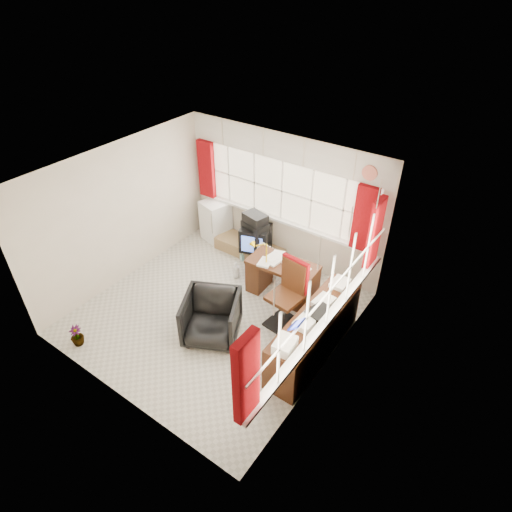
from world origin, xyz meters
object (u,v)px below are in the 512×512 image
Objects in this scene: radiator at (270,266)px; crt_tv at (256,238)px; office_chair at (211,318)px; task_chair at (290,291)px; mini_fridge at (216,221)px; desk at (282,277)px; credenza at (314,333)px; desk_lamp at (267,249)px; tv_bench at (249,249)px.

radiator is 0.95× the size of crt_tv.
task_chair is at bearing 24.16° from office_chair.
mini_fridge reaches higher than radiator.
mini_fridge is at bearing 153.78° from task_chair.
desk is 0.55m from radiator.
credenza is at bearing -26.69° from mini_fridge.
desk_lamp is at bearing -45.47° from crt_tv.
credenza is at bearing -3.43° from office_chair.
desk_lamp is 0.50× the size of office_chair.
office_chair is at bearing -68.66° from tv_bench.
crt_tv reaches higher than tv_bench.
radiator is at bearing -15.54° from mini_fridge.
radiator is at bearing 115.21° from desk_lamp.
tv_bench is at bearing 153.10° from radiator.
task_chair is (0.66, -0.32, -0.35)m from desk_lamp.
crt_tv is (-0.55, 0.31, 0.24)m from radiator.
office_chair is at bearing -156.77° from credenza.
desk is 1.50m from office_chair.
crt_tv is at bearing 142.40° from task_chair.
tv_bench is (-2.28, 1.52, -0.27)m from credenza.
office_chair is 2.82m from mini_fridge.
tv_bench is at bearing 161.10° from crt_tv.
desk reaches higher than tv_bench.
office_chair reaches higher than crt_tv.
office_chair is (-0.13, -1.29, -0.59)m from desk_lamp.
mini_fridge is at bearing 164.46° from radiator.
task_chair reaches higher than crt_tv.
desk_lamp is 0.35× the size of task_chair.
office_chair is 1.77m from radiator.
task_chair is at bearing -35.63° from tv_bench.
mini_fridge is at bearing 101.44° from office_chair.
tv_bench is at bearing 144.37° from task_chair.
task_chair reaches higher than office_chair.
office_chair is 2.17m from crt_tv.
desk is 1.85× the size of crt_tv.
office_chair is 2.31m from tv_bench.
credenza reaches higher than desk.
mini_fridge is (-2.53, 1.25, -0.21)m from task_chair.
desk_lamp is 0.30× the size of tv_bench.
desk is 0.61× the size of credenza.
desk_lamp reaches higher than tv_bench.
office_chair is at bearing -72.99° from crt_tv.
desk is 2.90× the size of desk_lamp.
office_chair is at bearing -87.18° from radiator.
credenza is 2.37× the size of mini_fridge.
desk_lamp reaches higher than credenza.
credenza is 1.43× the size of tv_bench.
task_chair is at bearing -41.84° from radiator.
desk_lamp reaches higher than office_chair.
tv_bench is (-1.63, 1.17, -0.50)m from task_chair.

